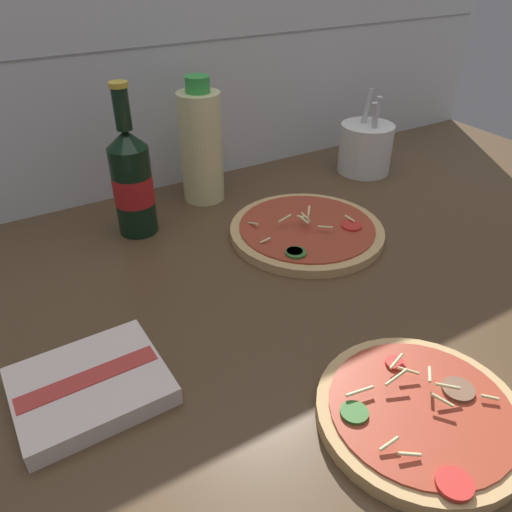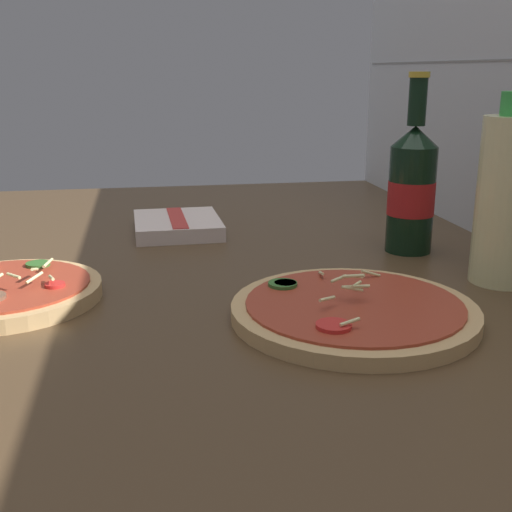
% 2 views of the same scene
% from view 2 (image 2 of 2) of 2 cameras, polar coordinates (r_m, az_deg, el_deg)
% --- Properties ---
extents(counter_slab, '(1.60, 0.90, 0.03)m').
position_cam_2_polar(counter_slab, '(0.75, -2.82, -5.21)').
color(counter_slab, '#4C3823').
rests_on(counter_slab, ground).
extents(pizza_near, '(0.22, 0.22, 0.04)m').
position_cam_2_polar(pizza_near, '(0.81, -21.48, -3.00)').
color(pizza_near, tan).
rests_on(pizza_near, counter_slab).
extents(pizza_far, '(0.27, 0.27, 0.05)m').
position_cam_2_polar(pizza_far, '(0.71, 8.65, -4.80)').
color(pizza_far, tan).
rests_on(pizza_far, counter_slab).
extents(beer_bottle, '(0.07, 0.07, 0.26)m').
position_cam_2_polar(beer_bottle, '(0.97, 13.67, 5.93)').
color(beer_bottle, black).
rests_on(beer_bottle, counter_slab).
extents(oil_bottle, '(0.08, 0.08, 0.24)m').
position_cam_2_polar(oil_bottle, '(0.85, 21.60, 4.82)').
color(oil_bottle, beige).
rests_on(oil_bottle, counter_slab).
extents(dish_towel, '(0.17, 0.14, 0.03)m').
position_cam_2_polar(dish_towel, '(1.08, -7.01, 2.75)').
color(dish_towel, beige).
rests_on(dish_towel, counter_slab).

